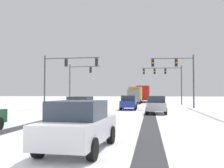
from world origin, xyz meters
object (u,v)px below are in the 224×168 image
Objects in this scene: car_yellow_cab_third at (81,107)px; bus_oncoming at (144,93)px; traffic_signal_far_left at (78,78)px; car_silver_second at (156,105)px; car_white_fifth at (79,125)px; traffic_signal_far_right at (165,76)px; traffic_signal_near_left at (64,70)px; traffic_signal_near_right at (179,71)px; car_blue_lead at (129,102)px; box_truck_delivery at (135,95)px.

car_yellow_cab_third is 37.06m from bus_oncoming.
traffic_signal_far_left is 19.22m from bus_oncoming.
car_white_fifth is (-2.89, -15.85, 0.00)m from car_silver_second.
traffic_signal_far_right is at bearing 84.26° from car_silver_second.
traffic_signal_near_left reaches higher than bus_oncoming.
car_silver_second is at bearing -110.28° from traffic_signal_near_right.
traffic_signal_near_left is at bearing -132.70° from traffic_signal_far_right.
traffic_signal_far_left is 1.57× the size of car_yellow_cab_third.
traffic_signal_far_right reaches higher than car_white_fifth.
bus_oncoming is at bearing 58.20° from traffic_signal_far_left.
car_blue_lead is at bearing -158.20° from traffic_signal_near_right.
traffic_signal_far_left is 16.88m from traffic_signal_near_right.
traffic_signal_near_right is 7.35m from car_blue_lead.
car_white_fifth is at bearing -97.80° from traffic_signal_far_right.
bus_oncoming is at bearing 107.73° from traffic_signal_far_right.
car_silver_second is at bearing -28.16° from traffic_signal_near_left.
traffic_signal_far_left is at bearing 106.01° from car_white_fifth.
car_blue_lead is 21.25m from car_white_fifth.
bus_oncoming is at bearing 87.71° from car_blue_lead.
car_silver_second is at bearing -81.98° from box_truck_delivery.
traffic_signal_near_left is (1.08, -9.97, 0.32)m from traffic_signal_far_left.
traffic_signal_far_left is at bearing 127.16° from car_silver_second.
traffic_signal_near_right is 0.98× the size of traffic_signal_far_right.
traffic_signal_near_right is at bearing -28.49° from traffic_signal_far_left.
traffic_signal_far_right reaches higher than bus_oncoming.
car_yellow_cab_third is at bearing -107.64° from traffic_signal_far_right.
car_white_fifth is 38.73m from box_truck_delivery.
car_blue_lead is 1.00× the size of car_silver_second.
car_silver_second is at bearing 79.65° from car_white_fifth.
car_blue_lead is 0.55× the size of box_truck_delivery.
car_silver_second is (-1.99, -19.78, -3.99)m from traffic_signal_far_right.
traffic_signal_far_left reaches higher than car_yellow_cab_third.
car_silver_second is 0.56× the size of box_truck_delivery.
box_truck_delivery reaches higher than car_yellow_cab_third.
traffic_signal_far_right reaches higher than car_silver_second.
traffic_signal_far_left is 1.57× the size of car_silver_second.
car_blue_lead is at bearing -92.29° from bus_oncoming.
traffic_signal_far_left is 1.55× the size of car_white_fifth.
box_truck_delivery is (-1.30, -9.13, -0.36)m from bus_oncoming.
traffic_signal_near_left is (-13.75, -1.92, 0.08)m from traffic_signal_near_right.
traffic_signal_near_left is at bearing 176.94° from car_blue_lead.
traffic_signal_near_right is 15.75m from car_yellow_cab_third.
car_blue_lead and car_white_fifth have the same top height.
car_blue_lead and car_yellow_cab_third have the same top height.
box_truck_delivery is at bearing 65.77° from traffic_signal_near_left.
traffic_signal_far_left is 1.00× the size of traffic_signal_near_right.
car_silver_second is 0.37× the size of bus_oncoming.
bus_oncoming is at bearing 101.15° from traffic_signal_near_right.
box_truck_delivery is at bearing 90.49° from car_white_fifth.
traffic_signal_near_right is 0.94× the size of traffic_signal_near_left.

